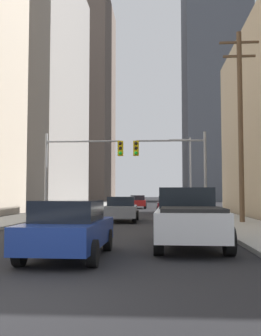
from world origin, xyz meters
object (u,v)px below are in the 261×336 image
Objects in this scene: traffic_signal_near_right at (173,159)px; sedan_blue at (69,229)px; sedan_red at (138,202)px; traffic_signal_near_left at (80,159)px; sedan_maroon at (168,205)px; sedan_grey at (122,209)px; pickup_truck_white at (188,217)px.

sedan_blue is at bearing -101.55° from traffic_signal_near_right.
sedan_red is 18.77m from traffic_signal_near_left.
sedan_maroon and sedan_red have the same top height.
sedan_grey is 0.71× the size of traffic_signal_near_left.
pickup_truck_white is 14.84m from traffic_signal_near_right.
traffic_signal_near_right reaches higher than sedan_grey.
sedan_blue and sedan_maroon have the same top height.
sedan_blue is at bearing -90.76° from sedan_grey.
sedan_maroon is (3.09, 9.28, 0.00)m from sedan_grey.
traffic_signal_near_right reaches higher than sedan_red.
sedan_grey is at bearing 105.92° from pickup_truck_white.
traffic_signal_near_right is (3.46, 16.94, 3.33)m from sedan_blue.
traffic_signal_near_right is at bearing -0.00° from traffic_signal_near_left.
pickup_truck_white is 16.17m from traffic_signal_near_left.
sedan_maroon is at bearing 81.84° from sedan_blue.
sedan_blue is at bearing -79.72° from traffic_signal_near_left.
pickup_truck_white is at bearing 36.19° from sedan_blue.
sedan_grey is 0.71× the size of traffic_signal_near_right.
sedan_blue is at bearing -98.16° from sedan_maroon.
sedan_grey is at bearing -108.42° from sedan_maroon.
sedan_red is at bearing 80.07° from traffic_signal_near_left.
sedan_red is (-0.07, 21.61, 0.00)m from sedan_grey.
traffic_signal_near_left reaches higher than sedan_grey.
traffic_signal_near_left reaches higher than sedan_blue.
pickup_truck_white reaches higher than sedan_grey.
traffic_signal_near_left is (-6.34, -5.86, 3.35)m from sedan_maroon.
traffic_signal_near_left reaches higher than pickup_truck_white.
traffic_signal_near_left is at bearing 100.28° from sedan_blue.
pickup_truck_white is 32.85m from sedan_red.
traffic_signal_near_left is at bearing -137.29° from sedan_maroon.
sedan_blue is at bearing -143.81° from pickup_truck_white.
traffic_signal_near_right reaches higher than sedan_blue.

